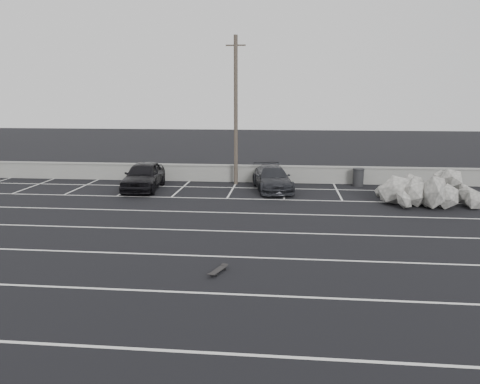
# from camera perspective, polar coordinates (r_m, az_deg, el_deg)

# --- Properties ---
(ground) EXTENTS (120.00, 120.00, 0.00)m
(ground) POSITION_cam_1_polar(r_m,az_deg,el_deg) (16.29, -9.22, -7.54)
(ground) COLOR black
(ground) RESTS_ON ground
(seawall) EXTENTS (50.00, 0.45, 1.06)m
(seawall) POSITION_cam_1_polar(r_m,az_deg,el_deg) (29.52, -2.30, 2.36)
(seawall) COLOR gray
(seawall) RESTS_ON ground
(stall_lines) EXTENTS (36.00, 20.05, 0.01)m
(stall_lines) POSITION_cam_1_polar(r_m,az_deg,el_deg) (20.40, -6.28, -3.50)
(stall_lines) COLOR silver
(stall_lines) RESTS_ON ground
(car_left) EXTENTS (2.20, 4.81, 1.60)m
(car_left) POSITION_cam_1_polar(r_m,az_deg,el_deg) (27.47, -11.66, 1.96)
(car_left) COLOR black
(car_left) RESTS_ON ground
(car_right) EXTENTS (2.78, 4.94, 1.35)m
(car_right) POSITION_cam_1_polar(r_m,az_deg,el_deg) (26.79, 3.95, 1.66)
(car_right) COLOR #222328
(car_right) RESTS_ON ground
(utility_pole) EXTENTS (1.17, 0.23, 8.76)m
(utility_pole) POSITION_cam_1_polar(r_m,az_deg,el_deg) (28.22, -0.52, 9.88)
(utility_pole) COLOR #4C4238
(utility_pole) RESTS_ON ground
(trash_bin) EXTENTS (0.82, 0.82, 1.07)m
(trash_bin) POSITION_cam_1_polar(r_m,az_deg,el_deg) (28.80, 14.22, 1.76)
(trash_bin) COLOR black
(trash_bin) RESTS_ON ground
(riprap_pile) EXTENTS (4.99, 4.06, 1.49)m
(riprap_pile) POSITION_cam_1_polar(r_m,az_deg,el_deg) (25.14, 21.28, -0.06)
(riprap_pile) COLOR #A9A59E
(riprap_pile) RESTS_ON ground
(skateboard) EXTENTS (0.47, 0.84, 0.10)m
(skateboard) POSITION_cam_1_polar(r_m,az_deg,el_deg) (14.50, -2.70, -9.53)
(skateboard) COLOR black
(skateboard) RESTS_ON ground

